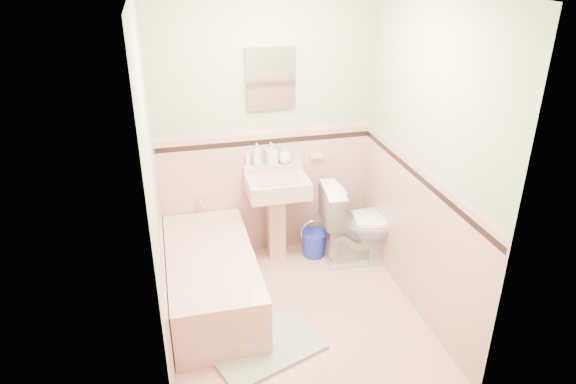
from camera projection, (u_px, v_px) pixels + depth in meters
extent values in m
plane|color=#DA9E8F|center=(295.00, 315.00, 4.30)|extent=(2.20, 2.20, 0.00)
plane|color=beige|center=(265.00, 128.00, 4.73)|extent=(2.50, 0.00, 2.50)
plane|color=beige|center=(349.00, 255.00, 2.80)|extent=(2.50, 0.00, 2.50)
plane|color=beige|center=(153.00, 189.00, 3.54)|extent=(0.00, 2.50, 2.50)
plane|color=beige|center=(424.00, 162.00, 3.98)|extent=(0.00, 2.50, 2.50)
plane|color=#DDA394|center=(267.00, 193.00, 4.99)|extent=(2.00, 0.00, 2.00)
plane|color=#DDA394|center=(343.00, 348.00, 3.09)|extent=(2.00, 0.00, 2.00)
plane|color=#DDA394|center=(165.00, 270.00, 3.83)|extent=(0.00, 2.20, 2.20)
plane|color=#DDA394|center=(414.00, 237.00, 4.25)|extent=(0.00, 2.20, 2.20)
plane|color=black|center=(266.00, 142.00, 4.77)|extent=(2.00, 0.00, 2.00)
plane|color=black|center=(346.00, 274.00, 2.87)|extent=(2.00, 0.00, 2.00)
plane|color=black|center=(158.00, 206.00, 3.60)|extent=(0.00, 2.20, 2.20)
plane|color=black|center=(420.00, 178.00, 4.03)|extent=(0.00, 2.20, 2.20)
plane|color=#DAA198|center=(266.00, 131.00, 4.72)|extent=(2.00, 0.00, 2.00)
plane|color=#DAA198|center=(347.00, 258.00, 2.82)|extent=(2.00, 0.00, 2.00)
plane|color=#DAA198|center=(156.00, 193.00, 3.56)|extent=(0.00, 2.20, 2.20)
plane|color=#DAA198|center=(421.00, 166.00, 3.99)|extent=(0.00, 2.20, 2.20)
cube|color=#D59D8F|center=(212.00, 280.00, 4.35)|extent=(0.70, 1.50, 0.45)
cylinder|color=silver|center=(200.00, 199.00, 4.81)|extent=(0.04, 0.12, 0.04)
cylinder|color=silver|center=(274.00, 162.00, 4.78)|extent=(0.02, 0.02, 0.10)
cube|color=white|center=(271.00, 78.00, 4.52)|extent=(0.43, 0.04, 0.54)
cube|color=#D59D8F|center=(316.00, 156.00, 4.92)|extent=(0.11, 0.06, 0.04)
imported|color=#B2B2B2|center=(257.00, 155.00, 4.75)|extent=(0.08, 0.08, 0.21)
imported|color=#B2B2B2|center=(271.00, 154.00, 4.78)|extent=(0.11, 0.11, 0.21)
imported|color=#B2B2B2|center=(285.00, 155.00, 4.82)|extent=(0.16, 0.16, 0.16)
cylinder|color=white|center=(248.00, 160.00, 4.75)|extent=(0.04, 0.04, 0.12)
imported|color=white|center=(363.00, 223.00, 4.89)|extent=(0.81, 0.51, 0.79)
cube|color=gray|center=(265.00, 347.00, 3.93)|extent=(0.94, 0.78, 0.03)
cube|color=#BF1E59|center=(252.00, 346.00, 3.89)|extent=(0.14, 0.10, 0.05)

